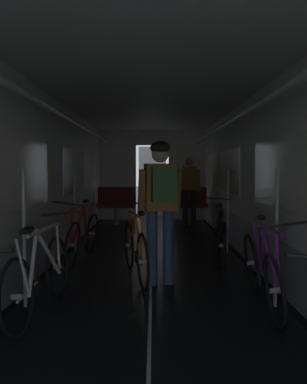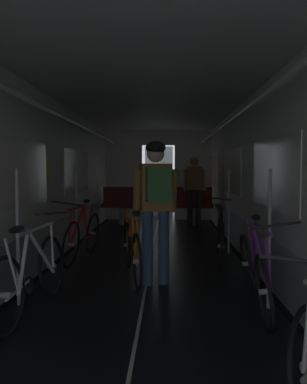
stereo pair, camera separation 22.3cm
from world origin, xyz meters
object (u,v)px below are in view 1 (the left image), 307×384
Objects in this scene: bicycle_black at (223,236)px; bicycle_purple at (264,270)px; person_cyclist_aisle at (162,196)px; bicycle_orange_in_aisle at (137,249)px; bicycle_red at (85,236)px; bicycle_white at (42,275)px; person_standing_near_bench at (191,186)px; bench_seat_far_left at (118,202)px; bench_seat_far_right at (190,202)px.

bicycle_purple is (0.08, -1.99, -0.00)m from bicycle_black.
person_cyclist_aisle is 1.04× the size of bicycle_orange_in_aisle.
bicycle_black is at bearing -1.76° from bicycle_red.
person_cyclist_aisle is at bearing 39.75° from bicycle_white.
bicycle_white is 1.00× the size of bicycle_purple.
person_standing_near_bench reaches higher than bicycle_purple.
bench_seat_far_left is 0.59× the size of bicycle_orange_in_aisle.
bicycle_orange_in_aisle is (0.86, 1.24, 0.00)m from bicycle_white.
bicycle_red is 1.86m from person_cyclist_aisle.
bicycle_black is (0.15, -4.00, -0.18)m from bench_seat_far_right.
bench_seat_far_right is 0.57× the size of person_cyclist_aisle.
bicycle_black is 1.00× the size of person_standing_near_bench.
bench_seat_far_right is 0.58× the size of bicycle_black.
person_cyclist_aisle reaches higher than bicycle_red.
bicycle_black is at bearing 92.31° from bicycle_purple.
bench_seat_far_left is at bearing 168.21° from person_standing_near_bench.
person_cyclist_aisle reaches higher than person_standing_near_bench.
bicycle_orange_in_aisle is (-1.25, -0.95, 0.00)m from bicycle_black.
person_standing_near_bench is (1.80, -0.38, 0.41)m from bench_seat_far_left.
person_standing_near_bench is at bearing 80.83° from person_cyclist_aisle.
bicycle_orange_in_aisle is at bearing 55.43° from bicycle_white.
bench_seat_far_left is at bearing 101.07° from person_cyclist_aisle.
bicycle_black reaches higher than bicycle_orange_in_aisle.
bench_seat_far_right is (1.80, 0.00, 0.00)m from bench_seat_far_left.
bicycle_red is at bearing -116.27° from bench_seat_far_right.
bench_seat_far_left is 1.00× the size of bench_seat_far_right.
bench_seat_far_right is 0.58× the size of bicycle_purple.
bicycle_red is 1.00× the size of person_standing_near_bench.
person_cyclist_aisle is at bearing 142.60° from bicycle_purple.
bicycle_orange_in_aisle is (0.70, -4.95, -0.18)m from bench_seat_far_left.
bicycle_white is 1.51m from bicycle_orange_in_aisle.
bicycle_black is at bearing -87.67° from person_standing_near_bench.
person_standing_near_bench is (1.95, 3.56, 0.59)m from bicycle_red.
bicycle_red is 1.32m from bicycle_orange_in_aisle.
bench_seat_far_left is at bearing 115.97° from bicycle_black.
bicycle_red is 1.00× the size of bicycle_black.
bicycle_red is 0.98× the size of person_cyclist_aisle.
bicycle_white is 1.00× the size of bicycle_black.
bicycle_white is 1.00× the size of person_standing_near_bench.
bench_seat_far_right is at bearing 0.00° from bench_seat_far_left.
bicycle_white is 2.19m from bicycle_purple.
bicycle_red is 4.10m from person_standing_near_bench.
bench_seat_far_right is at bearing 81.51° from person_cyclist_aisle.
bicycle_black is (2.09, -0.06, 0.00)m from bicycle_red.
bicycle_white is 3.04m from bicycle_black.
bench_seat_far_right is 0.58× the size of bicycle_white.
bench_seat_far_left is 0.57× the size of person_cyclist_aisle.
bicycle_orange_in_aisle is at bearing 141.95° from bicycle_purple.
bicycle_white is 1.67m from person_cyclist_aisle.
bench_seat_far_right reaches higher than bicycle_orange_in_aisle.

